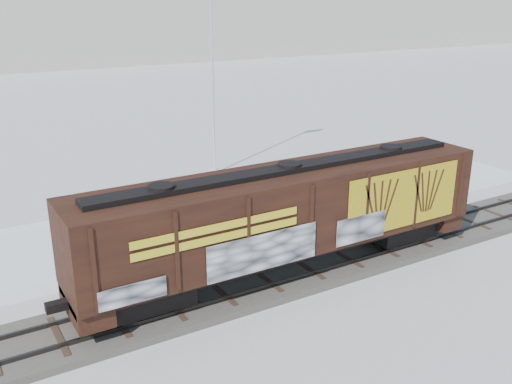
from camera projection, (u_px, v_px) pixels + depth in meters
ground at (305, 273)px, 23.75m from camera, size 500.00×500.00×0.00m
rail_track at (305, 270)px, 23.71m from camera, size 50.00×3.40×0.43m
parking_strip at (222, 216)px, 29.84m from camera, size 40.00×8.00×0.03m
hopper_railcar at (289, 213)px, 22.39m from camera, size 17.37×3.06×4.35m
flagpole at (215, 99)px, 35.69m from camera, size 2.30×0.90×12.80m
car_silver at (132, 232)px, 25.79m from camera, size 4.62×1.89×1.57m
car_white at (217, 210)px, 28.23m from camera, size 5.36×3.06×1.67m
car_dark at (334, 182)px, 33.10m from camera, size 4.88×3.01×1.32m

